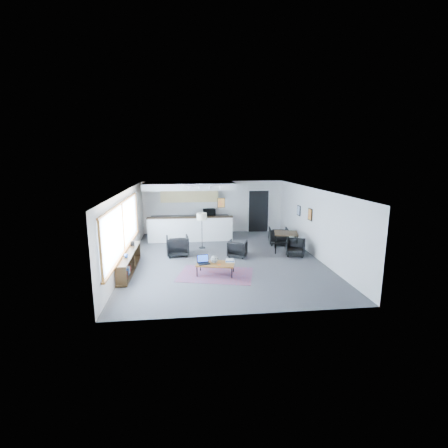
{
  "coord_description": "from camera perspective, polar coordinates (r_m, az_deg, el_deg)",
  "views": [
    {
      "loc": [
        -1.34,
        -11.68,
        3.73
      ],
      "look_at": [
        0.06,
        0.4,
        1.25
      ],
      "focal_mm": 26.0,
      "sensor_mm": 36.0,
      "label": 1
    }
  ],
  "objects": [
    {
      "name": "room",
      "position": [
        12.0,
        -0.06,
        -0.14
      ],
      "size": [
        7.02,
        9.02,
        2.62
      ],
      "color": "#4D4D50",
      "rests_on": "ground"
    },
    {
      "name": "kilim_rug",
      "position": [
        10.69,
        -1.47,
        -8.86
      ],
      "size": [
        2.68,
        2.13,
        0.01
      ],
      "rotation": [
        0.0,
        0.0,
        -0.24
      ],
      "color": "#6A3953",
      "rests_on": "floor"
    },
    {
      "name": "dining_table",
      "position": [
        13.3,
        10.84,
        -1.81
      ],
      "size": [
        1.11,
        1.11,
        0.77
      ],
      "rotation": [
        0.0,
        0.0,
        -0.24
      ],
      "color": "#332312",
      "rests_on": "floor"
    },
    {
      "name": "track_light",
      "position": [
        13.95,
        -3.53,
        6.57
      ],
      "size": [
        1.6,
        0.07,
        0.15
      ],
      "color": "silver",
      "rests_on": "room"
    },
    {
      "name": "doorway",
      "position": [
        16.72,
        6.06,
        2.34
      ],
      "size": [
        1.1,
        0.12,
        2.15
      ],
      "color": "black",
      "rests_on": "room"
    },
    {
      "name": "armchair_right",
      "position": [
        12.46,
        2.38,
        -4.23
      ],
      "size": [
        0.86,
        0.83,
        0.69
      ],
      "primitive_type": "imported",
      "rotation": [
        0.0,
        0.0,
        2.77
      ],
      "color": "black",
      "rests_on": "floor"
    },
    {
      "name": "coaster",
      "position": [
        10.38,
        -0.88,
        -7.18
      ],
      "size": [
        0.12,
        0.12,
        0.01
      ],
      "rotation": [
        0.0,
        0.0,
        -0.25
      ],
      "color": "#E5590C",
      "rests_on": "coffee_table"
    },
    {
      "name": "wall_art_upper",
      "position": [
        14.39,
        13.01,
        2.33
      ],
      "size": [
        0.03,
        0.34,
        0.44
      ],
      "color": "black",
      "rests_on": "room"
    },
    {
      "name": "coffee_table",
      "position": [
        10.57,
        -1.48,
        -7.04
      ],
      "size": [
        1.33,
        0.92,
        0.39
      ],
      "rotation": [
        0.0,
        0.0,
        -0.24
      ],
      "color": "brown",
      "rests_on": "floor"
    },
    {
      "name": "book_stack",
      "position": [
        10.65,
        1.05,
        -6.46
      ],
      "size": [
        0.33,
        0.28,
        0.1
      ],
      "rotation": [
        0.0,
        0.0,
        -0.12
      ],
      "color": "silver",
      "rests_on": "coffee_table"
    },
    {
      "name": "dining_chair_near",
      "position": [
        12.89,
        12.49,
        -4.15
      ],
      "size": [
        0.76,
        0.73,
        0.61
      ],
      "primitive_type": "imported",
      "rotation": [
        0.0,
        0.0,
        -0.38
      ],
      "color": "black",
      "rests_on": "floor"
    },
    {
      "name": "armchair_left",
      "position": [
        12.71,
        -8.19,
        -3.64
      ],
      "size": [
        0.89,
        0.84,
        0.85
      ],
      "primitive_type": "imported",
      "rotation": [
        0.0,
        0.0,
        3.23
      ],
      "color": "black",
      "rests_on": "floor"
    },
    {
      "name": "microwave",
      "position": [
        16.08,
        -2.63,
        2.22
      ],
      "size": [
        0.61,
        0.36,
        0.4
      ],
      "primitive_type": "imported",
      "rotation": [
        0.0,
        0.0,
        0.06
      ],
      "color": "black",
      "rests_on": "kitchenette"
    },
    {
      "name": "kitchenette",
      "position": [
        15.56,
        -6.02,
        2.79
      ],
      "size": [
        4.2,
        1.96,
        2.6
      ],
      "color": "white",
      "rests_on": "floor"
    },
    {
      "name": "laptop",
      "position": [
        10.54,
        -3.66,
        -6.5
      ],
      "size": [
        0.43,
        0.37,
        0.27
      ],
      "rotation": [
        0.0,
        0.0,
        0.21
      ],
      "color": "black",
      "rests_on": "coffee_table"
    },
    {
      "name": "dining_chair_far",
      "position": [
        14.39,
        9.52,
        -2.21
      ],
      "size": [
        0.78,
        0.74,
        0.7
      ],
      "primitive_type": "imported",
      "rotation": [
        0.0,
        0.0,
        2.97
      ],
      "color": "black",
      "rests_on": "floor"
    },
    {
      "name": "floor_lamp",
      "position": [
        13.48,
        -3.93,
        1.12
      ],
      "size": [
        0.55,
        0.55,
        1.49
      ],
      "rotation": [
        0.0,
        0.0,
        -0.36
      ],
      "color": "black",
      "rests_on": "floor"
    },
    {
      "name": "wall_art_lower",
      "position": [
        13.18,
        14.89,
        1.63
      ],
      "size": [
        0.03,
        0.38,
        0.48
      ],
      "color": "black",
      "rests_on": "room"
    },
    {
      "name": "console",
      "position": [
        11.33,
        -16.35,
        -6.43
      ],
      "size": [
        0.35,
        3.0,
        0.8
      ],
      "color": "#332312",
      "rests_on": "floor"
    },
    {
      "name": "window",
      "position": [
        11.22,
        -17.38,
        -0.7
      ],
      "size": [
        0.1,
        5.95,
        1.66
      ],
      "color": "#8CBFFF",
      "rests_on": "room"
    },
    {
      "name": "ceramic_pot",
      "position": [
        10.53,
        -1.72,
        -6.24
      ],
      "size": [
        0.24,
        0.24,
        0.24
      ],
      "rotation": [
        0.0,
        0.0,
        -0.23
      ],
      "color": "gray",
      "rests_on": "coffee_table"
    }
  ]
}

